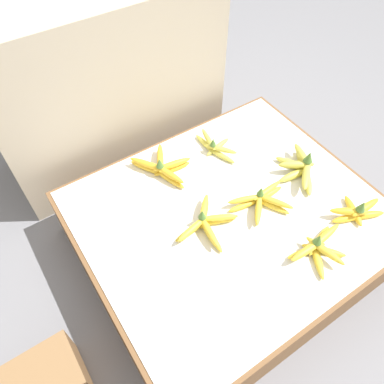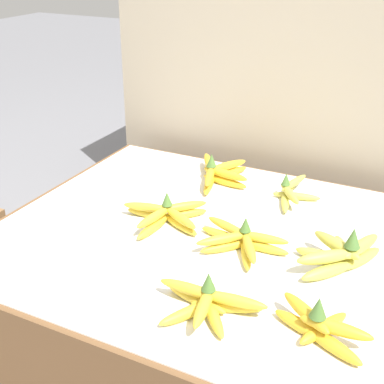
% 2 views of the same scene
% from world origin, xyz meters
% --- Properties ---
extents(ground_plane, '(10.00, 10.00, 0.00)m').
position_xyz_m(ground_plane, '(0.00, 0.00, 0.00)').
color(ground_plane, slate).
extents(display_platform, '(1.14, 0.99, 0.26)m').
position_xyz_m(display_platform, '(0.00, 0.00, 0.13)').
color(display_platform, brown).
rests_on(display_platform, ground_plane).
extents(back_vendor_table, '(1.04, 0.46, 0.84)m').
position_xyz_m(back_vendor_table, '(-0.12, 0.82, 0.42)').
color(back_vendor_table, tan).
rests_on(back_vendor_table, ground_plane).
extents(banana_bunch_front_midright, '(0.25, 0.16, 0.10)m').
position_xyz_m(banana_bunch_front_midright, '(0.15, -0.31, 0.29)').
color(banana_bunch_front_midright, gold).
rests_on(banana_bunch_front_midright, display_platform).
extents(banana_bunch_front_right, '(0.21, 0.16, 0.10)m').
position_xyz_m(banana_bunch_front_right, '(0.38, -0.28, 0.29)').
color(banana_bunch_front_right, gold).
rests_on(banana_bunch_front_right, display_platform).
extents(banana_bunch_middle_midleft, '(0.25, 0.24, 0.09)m').
position_xyz_m(banana_bunch_middle_midleft, '(-0.12, -0.00, 0.29)').
color(banana_bunch_middle_midleft, gold).
rests_on(banana_bunch_middle_midleft, display_platform).
extents(banana_bunch_middle_midright, '(0.25, 0.18, 0.09)m').
position_xyz_m(banana_bunch_middle_midright, '(0.11, -0.04, 0.29)').
color(banana_bunch_middle_midright, gold).
rests_on(banana_bunch_middle_midright, display_platform).
extents(banana_bunch_middle_right, '(0.20, 0.25, 0.11)m').
position_xyz_m(banana_bunch_middle_right, '(0.36, 0.01, 0.30)').
color(banana_bunch_middle_right, gold).
rests_on(banana_bunch_middle_right, display_platform).
extents(banana_bunch_back_midleft, '(0.22, 0.26, 0.10)m').
position_xyz_m(banana_bunch_back_midleft, '(-0.11, 0.33, 0.29)').
color(banana_bunch_back_midleft, gold).
rests_on(banana_bunch_back_midleft, display_platform).
extents(banana_bunch_back_midright, '(0.15, 0.24, 0.08)m').
position_xyz_m(banana_bunch_back_midright, '(0.14, 0.31, 0.29)').
color(banana_bunch_back_midright, gold).
rests_on(banana_bunch_back_midright, display_platform).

